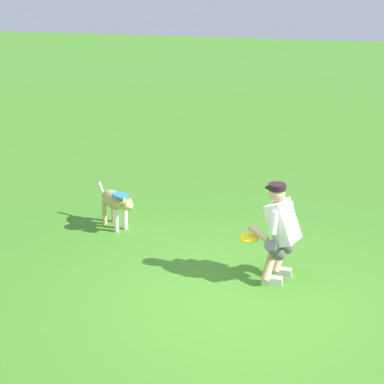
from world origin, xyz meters
TOP-DOWN VIEW (x-y plane):
  - ground_plane at (0.00, 0.00)m, footprint 60.00×60.00m
  - person at (-0.41, -0.75)m, footprint 0.67×0.66m
  - dog at (2.21, -1.79)m, footprint 0.85×0.69m
  - frisbee_flying at (2.07, -1.62)m, footprint 0.31×0.31m
  - frisbee_held at (-0.05, -0.62)m, footprint 0.30×0.30m

SIDE VIEW (x-z plane):
  - ground_plane at x=0.00m, z-range 0.00..0.00m
  - dog at x=2.21m, z-range 0.11..0.72m
  - frisbee_held at x=-0.05m, z-range 0.58..0.64m
  - frisbee_flying at x=2.07m, z-range 0.57..0.65m
  - person at x=-0.41m, z-range 0.05..1.34m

